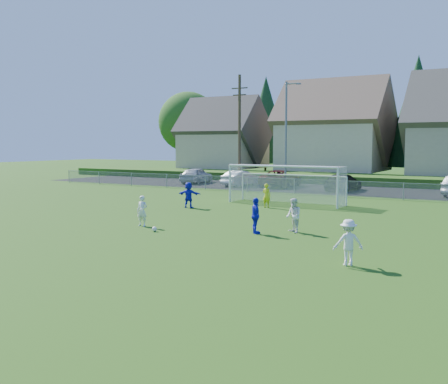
{
  "coord_description": "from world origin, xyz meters",
  "views": [
    {
      "loc": [
        13.38,
        -14.86,
        3.88
      ],
      "look_at": [
        0.0,
        8.0,
        1.4
      ],
      "focal_mm": 42.0,
      "sensor_mm": 36.0,
      "label": 1
    }
  ],
  "objects_px": {
    "player_white_c": "(348,242)",
    "car_b": "(241,178)",
    "soccer_goal": "(287,178)",
    "car_d": "(343,182)",
    "player_blue_a": "(256,216)",
    "car_c": "(281,178)",
    "soccer_ball": "(154,229)",
    "player_white_b": "(294,215)",
    "goalkeeper": "(267,196)",
    "car_a": "(196,175)",
    "player_white_a": "(142,211)",
    "player_blue_b": "(189,195)"
  },
  "relations": [
    {
      "from": "player_blue_a",
      "to": "car_d",
      "type": "distance_m",
      "value": 22.09
    },
    {
      "from": "player_white_b",
      "to": "car_b",
      "type": "relative_size",
      "value": 0.36
    },
    {
      "from": "player_white_a",
      "to": "player_white_c",
      "type": "height_order",
      "value": "player_white_c"
    },
    {
      "from": "player_white_c",
      "to": "car_b",
      "type": "height_order",
      "value": "player_white_c"
    },
    {
      "from": "car_a",
      "to": "car_c",
      "type": "height_order",
      "value": "car_a"
    },
    {
      "from": "player_white_b",
      "to": "player_blue_a",
      "type": "xyz_separation_m",
      "value": [
        -1.3,
        -1.07,
        0.02
      ]
    },
    {
      "from": "player_blue_b",
      "to": "goalkeeper",
      "type": "distance_m",
      "value": 4.69
    },
    {
      "from": "soccer_ball",
      "to": "player_blue_a",
      "type": "bearing_deg",
      "value": 23.25
    },
    {
      "from": "soccer_ball",
      "to": "car_c",
      "type": "bearing_deg",
      "value": 101.4
    },
    {
      "from": "car_a",
      "to": "car_c",
      "type": "bearing_deg",
      "value": 174.01
    },
    {
      "from": "car_d",
      "to": "car_c",
      "type": "bearing_deg",
      "value": -4.88
    },
    {
      "from": "player_white_b",
      "to": "soccer_goal",
      "type": "distance_m",
      "value": 11.06
    },
    {
      "from": "soccer_ball",
      "to": "car_d",
      "type": "bearing_deg",
      "value": 87.62
    },
    {
      "from": "goalkeeper",
      "to": "car_c",
      "type": "bearing_deg",
      "value": -62.96
    },
    {
      "from": "player_white_c",
      "to": "player_white_b",
      "type": "bearing_deg",
      "value": -83.61
    },
    {
      "from": "goalkeeper",
      "to": "player_white_a",
      "type": "bearing_deg",
      "value": 84.32
    },
    {
      "from": "player_blue_b",
      "to": "goalkeeper",
      "type": "xyz_separation_m",
      "value": [
        4.02,
        2.42,
        -0.04
      ]
    },
    {
      "from": "car_c",
      "to": "car_b",
      "type": "bearing_deg",
      "value": 10.64
    },
    {
      "from": "player_white_a",
      "to": "soccer_goal",
      "type": "distance_m",
      "value": 12.13
    },
    {
      "from": "soccer_ball",
      "to": "soccer_goal",
      "type": "distance_m",
      "value": 12.94
    },
    {
      "from": "player_white_b",
      "to": "car_a",
      "type": "height_order",
      "value": "car_a"
    },
    {
      "from": "player_blue_b",
      "to": "player_white_a",
      "type": "bearing_deg",
      "value": 97.74
    },
    {
      "from": "player_white_a",
      "to": "goalkeeper",
      "type": "xyz_separation_m",
      "value": [
        1.95,
        9.35,
        0.01
      ]
    },
    {
      "from": "car_a",
      "to": "car_b",
      "type": "relative_size",
      "value": 1.07
    },
    {
      "from": "player_white_a",
      "to": "player_blue_a",
      "type": "distance_m",
      "value": 5.59
    },
    {
      "from": "player_blue_a",
      "to": "car_b",
      "type": "height_order",
      "value": "player_blue_a"
    },
    {
      "from": "player_white_a",
      "to": "soccer_goal",
      "type": "height_order",
      "value": "soccer_goal"
    },
    {
      "from": "player_white_a",
      "to": "player_white_c",
      "type": "xyz_separation_m",
      "value": [
        10.71,
        -2.91,
        0.02
      ]
    },
    {
      "from": "soccer_goal",
      "to": "car_d",
      "type": "bearing_deg",
      "value": 88.79
    },
    {
      "from": "player_white_c",
      "to": "player_blue_b",
      "type": "height_order",
      "value": "player_blue_b"
    },
    {
      "from": "player_white_b",
      "to": "goalkeeper",
      "type": "xyz_separation_m",
      "value": [
        -4.88,
        7.45,
        -0.02
      ]
    },
    {
      "from": "car_c",
      "to": "player_white_c",
      "type": "bearing_deg",
      "value": 114.05
    },
    {
      "from": "player_blue_b",
      "to": "car_b",
      "type": "bearing_deg",
      "value": -81.34
    },
    {
      "from": "soccer_ball",
      "to": "goalkeeper",
      "type": "xyz_separation_m",
      "value": [
        0.51,
        10.27,
        0.62
      ]
    },
    {
      "from": "player_white_c",
      "to": "soccer_goal",
      "type": "distance_m",
      "value": 17.1
    },
    {
      "from": "player_blue_b",
      "to": "car_d",
      "type": "height_order",
      "value": "player_blue_b"
    },
    {
      "from": "player_white_c",
      "to": "car_b",
      "type": "distance_m",
      "value": 31.11
    },
    {
      "from": "soccer_ball",
      "to": "car_b",
      "type": "distance_m",
      "value": 25.05
    },
    {
      "from": "car_a",
      "to": "car_c",
      "type": "relative_size",
      "value": 0.83
    },
    {
      "from": "car_a",
      "to": "car_b",
      "type": "xyz_separation_m",
      "value": [
        5.33,
        -0.78,
        -0.07
      ]
    },
    {
      "from": "player_white_b",
      "to": "goalkeeper",
      "type": "distance_m",
      "value": 8.91
    },
    {
      "from": "car_b",
      "to": "goalkeeper",
      "type": "bearing_deg",
      "value": 131.62
    },
    {
      "from": "player_white_b",
      "to": "soccer_goal",
      "type": "height_order",
      "value": "soccer_goal"
    },
    {
      "from": "player_white_b",
      "to": "player_blue_b",
      "type": "relative_size",
      "value": 0.97
    },
    {
      "from": "player_blue_b",
      "to": "soccer_goal",
      "type": "xyz_separation_m",
      "value": [
        4.26,
        4.97,
        0.85
      ]
    },
    {
      "from": "car_b",
      "to": "soccer_goal",
      "type": "relative_size",
      "value": 0.57
    },
    {
      "from": "player_white_c",
      "to": "player_blue_a",
      "type": "relative_size",
      "value": 0.95
    },
    {
      "from": "player_white_b",
      "to": "goalkeeper",
      "type": "height_order",
      "value": "player_white_b"
    },
    {
      "from": "player_white_a",
      "to": "car_c",
      "type": "bearing_deg",
      "value": 91.69
    },
    {
      "from": "soccer_ball",
      "to": "car_b",
      "type": "bearing_deg",
      "value": 109.8
    }
  ]
}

